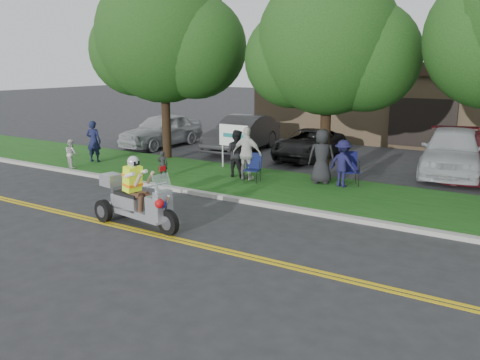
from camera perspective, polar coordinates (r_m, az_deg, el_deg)
The scene contains 24 objects.
ground at distance 12.44m, azimuth -6.09°, elevation -5.92°, with size 120.00×120.00×0.00m, color #28282B.
centerline_near at distance 12.01m, azimuth -7.81°, elevation -6.64°, with size 60.00×0.10×0.01m, color gold.
centerline_far at distance 12.13m, azimuth -7.32°, elevation -6.43°, with size 60.00×0.10×0.01m, color gold.
curb at distance 14.81m, azimuth 1.23°, elevation -2.46°, with size 60.00×0.25×0.12m, color #A8A89E.
grass_verge at distance 16.63m, azimuth 5.06°, elevation -0.77°, with size 60.00×4.00×0.10m, color #164712.
commercial_building at distance 28.73m, azimuth 21.71°, elevation 8.20°, with size 18.00×8.20×4.00m.
tree_left at distance 21.29m, azimuth -8.39°, elevation 15.20°, with size 6.62×5.40×7.78m.
tree_mid at distance 17.76m, azimuth 10.10°, elevation 14.22°, with size 5.88×4.80×7.05m.
business_sign at distance 19.02m, azimuth -0.72°, elevation 4.74°, with size 1.25×0.06×1.75m.
trike_scooter at distance 13.03m, azimuth -11.60°, elevation -2.37°, with size 2.72×1.01×1.78m.
lawn_chair_a at distance 17.04m, azimuth 1.51°, elevation 1.63°, with size 0.59×0.60×0.95m.
lawn_chair_b at distance 16.92m, azimuth 12.16°, elevation 1.51°, with size 0.80×0.80×1.08m.
spectator_adult_left at distance 21.19m, azimuth -16.11°, elevation 4.20°, with size 0.60×0.39×1.65m, color #16193D.
spectator_adult_mid at distance 17.69m, azimuth -0.41°, elevation 3.01°, with size 0.80×0.62×1.64m, color black.
spectator_adult_right at distance 17.20m, azimuth 0.81°, elevation 2.98°, with size 1.05×0.44×1.80m, color silver.
spectator_chair_a at distance 16.59m, azimuth 11.49°, elevation 1.84°, with size 0.98×0.56×1.52m, color #181740.
spectator_chair_b at distance 16.90m, azimuth 9.16°, elevation 2.65°, with size 0.88×0.58×1.81m, color black.
child_left at distance 17.80m, azimuth -8.68°, elevation 1.76°, with size 0.34×0.22×0.93m, color black.
child_right at distance 20.24m, azimuth -18.39°, elevation 2.84°, with size 0.53×0.41×1.09m, color beige.
parked_car_far_left at distance 25.07m, azimuth -8.80°, elevation 5.57°, with size 1.87×4.64×1.58m, color #A3A5AA.
parked_car_left at distance 23.44m, azimuth 0.29°, elevation 5.24°, with size 1.71×4.90×1.62m, color #28282B.
parked_car_mid at distance 21.81m, azimuth 7.78°, elevation 4.01°, with size 2.04×4.43×1.23m, color black.
parked_car_right at distance 20.24m, azimuth 23.78°, elevation 2.71°, with size 2.14×5.26×1.53m, color #501218.
parked_car_far_right at distance 20.04m, azimuth 22.77°, elevation 3.06°, with size 2.08×5.18×1.77m, color #B9BDC1.
Camera 1 is at (7.35, -9.17, 4.06)m, focal length 38.00 mm.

